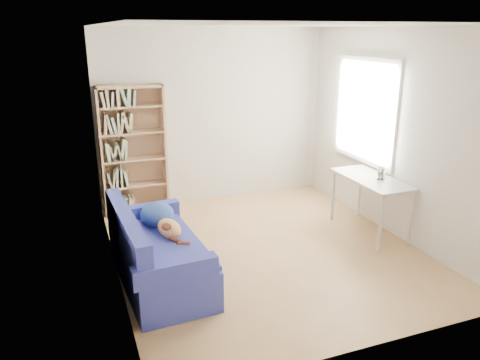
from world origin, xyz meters
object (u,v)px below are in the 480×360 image
at_px(bookshelf, 134,155).
at_px(desk, 371,184).
at_px(sofa, 156,253).
at_px(pen_cup, 381,174).

xyz_separation_m(bookshelf, desk, (2.72, -1.85, -0.17)).
bearing_deg(sofa, bookshelf, 83.59).
relative_size(bookshelf, pen_cup, 10.50).
bearing_deg(bookshelf, desk, -34.21).
height_order(desk, pen_cup, pen_cup).
bearing_deg(sofa, desk, 1.86).
xyz_separation_m(desk, pen_cup, (0.08, -0.08, 0.14)).
bearing_deg(bookshelf, sofa, -93.09).
distance_m(bookshelf, desk, 3.29).
height_order(bookshelf, desk, bookshelf).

